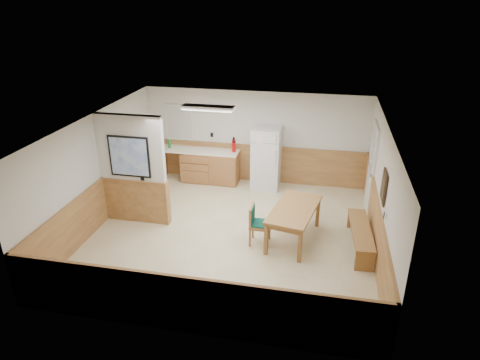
% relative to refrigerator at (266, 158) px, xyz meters
% --- Properties ---
extents(ground, '(6.00, 6.00, 0.00)m').
position_rel_refrigerator_xyz_m(ground, '(-0.37, -2.63, -0.82)').
color(ground, beige).
rests_on(ground, ground).
extents(ceiling, '(6.00, 6.00, 0.02)m').
position_rel_refrigerator_xyz_m(ceiling, '(-0.37, -2.63, 1.68)').
color(ceiling, white).
rests_on(ceiling, back_wall).
extents(back_wall, '(6.00, 0.02, 2.50)m').
position_rel_refrigerator_xyz_m(back_wall, '(-0.37, 0.37, 0.43)').
color(back_wall, silver).
rests_on(back_wall, ground).
extents(right_wall, '(0.02, 6.00, 2.50)m').
position_rel_refrigerator_xyz_m(right_wall, '(2.63, -2.63, 0.43)').
color(right_wall, silver).
rests_on(right_wall, ground).
extents(left_wall, '(0.02, 6.00, 2.50)m').
position_rel_refrigerator_xyz_m(left_wall, '(-3.37, -2.63, 0.43)').
color(left_wall, silver).
rests_on(left_wall, ground).
extents(wainscot_back, '(6.00, 0.04, 1.00)m').
position_rel_refrigerator_xyz_m(wainscot_back, '(-0.37, 0.35, -0.32)').
color(wainscot_back, '#B28447').
rests_on(wainscot_back, ground).
extents(wainscot_right, '(0.04, 6.00, 1.00)m').
position_rel_refrigerator_xyz_m(wainscot_right, '(2.61, -2.63, -0.32)').
color(wainscot_right, '#B28447').
rests_on(wainscot_right, ground).
extents(wainscot_left, '(0.04, 6.00, 1.00)m').
position_rel_refrigerator_xyz_m(wainscot_left, '(-3.35, -2.63, -0.32)').
color(wainscot_left, '#B28447').
rests_on(wainscot_left, ground).
extents(partition_wall, '(1.50, 0.20, 2.50)m').
position_rel_refrigerator_xyz_m(partition_wall, '(-2.62, -2.43, 0.41)').
color(partition_wall, silver).
rests_on(partition_wall, ground).
extents(kitchen_counter, '(2.20, 0.61, 1.00)m').
position_rel_refrigerator_xyz_m(kitchen_counter, '(-1.58, 0.05, -0.36)').
color(kitchen_counter, brown).
rests_on(kitchen_counter, ground).
extents(exterior_door, '(0.07, 1.02, 2.15)m').
position_rel_refrigerator_xyz_m(exterior_door, '(2.59, -0.73, 0.23)').
color(exterior_door, silver).
rests_on(exterior_door, ground).
extents(kitchen_window, '(0.80, 0.04, 1.00)m').
position_rel_refrigerator_xyz_m(kitchen_window, '(-2.47, 0.35, 0.73)').
color(kitchen_window, silver).
rests_on(kitchen_window, back_wall).
extents(wall_painting, '(0.04, 0.50, 0.60)m').
position_rel_refrigerator_xyz_m(wall_painting, '(2.60, -2.93, 0.73)').
color(wall_painting, '#352315').
rests_on(wall_painting, right_wall).
extents(fluorescent_fixture, '(1.20, 0.30, 0.09)m').
position_rel_refrigerator_xyz_m(fluorescent_fixture, '(-1.17, -1.33, 1.62)').
color(fluorescent_fixture, silver).
rests_on(fluorescent_fixture, ceiling).
extents(refrigerator, '(0.74, 0.73, 1.65)m').
position_rel_refrigerator_xyz_m(refrigerator, '(0.00, 0.00, 0.00)').
color(refrigerator, silver).
rests_on(refrigerator, ground).
extents(dining_table, '(1.11, 1.75, 0.75)m').
position_rel_refrigerator_xyz_m(dining_table, '(0.96, -2.57, -0.17)').
color(dining_table, olive).
rests_on(dining_table, ground).
extents(dining_bench, '(0.48, 1.75, 0.45)m').
position_rel_refrigerator_xyz_m(dining_bench, '(2.33, -2.60, -0.48)').
color(dining_bench, olive).
rests_on(dining_bench, ground).
extents(dining_chair, '(0.59, 0.43, 0.85)m').
position_rel_refrigerator_xyz_m(dining_chair, '(0.21, -2.83, -0.33)').
color(dining_chair, olive).
rests_on(dining_chair, ground).
extents(fire_extinguisher, '(0.12, 0.12, 0.41)m').
position_rel_refrigerator_xyz_m(fire_extinguisher, '(-0.90, 0.09, 0.26)').
color(fire_extinguisher, '#BC0A0C').
rests_on(fire_extinguisher, kitchen_counter).
extents(soap_bottle, '(0.08, 0.08, 0.24)m').
position_rel_refrigerator_xyz_m(soap_bottle, '(-2.69, 0.04, 0.20)').
color(soap_bottle, '#167E2F').
rests_on(soap_bottle, kitchen_counter).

